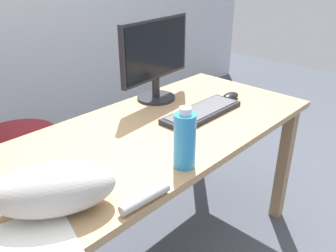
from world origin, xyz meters
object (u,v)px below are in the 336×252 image
Objects in this scene: computer_mouse at (231,96)px; water_bottle at (185,140)px; office_chair at (10,160)px; keyboard at (202,112)px; monitor at (156,57)px; cat at (45,189)px.

water_bottle is at bearing -159.48° from computer_mouse.
office_chair reaches higher than computer_mouse.
keyboard is at bearing -52.93° from office_chair.
water_bottle is (-0.40, -0.54, -0.12)m from monitor.
monitor is at bearing 25.43° from cat.
office_chair is at bearing 101.53° from water_bottle.
keyboard is 0.26m from computer_mouse.
monitor reaches higher than cat.
office_chair is 1.04m from cat.
computer_mouse is 0.72m from water_bottle.
keyboard is (0.00, -0.30, -0.21)m from monitor.
water_bottle reaches higher than keyboard.
computer_mouse is 0.48× the size of water_bottle.
cat is at bearing -173.90° from computer_mouse.
cat is 4.78× the size of computer_mouse.
cat is at bearing -104.95° from office_chair.
water_bottle is (0.46, -0.13, 0.02)m from cat.
cat is (-0.86, -0.41, -0.15)m from monitor.
cat is 2.31× the size of water_bottle.
office_chair is 4.22× the size of water_bottle.
monitor is 1.09× the size of keyboard.
water_bottle is (-0.67, -0.25, 0.09)m from computer_mouse.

